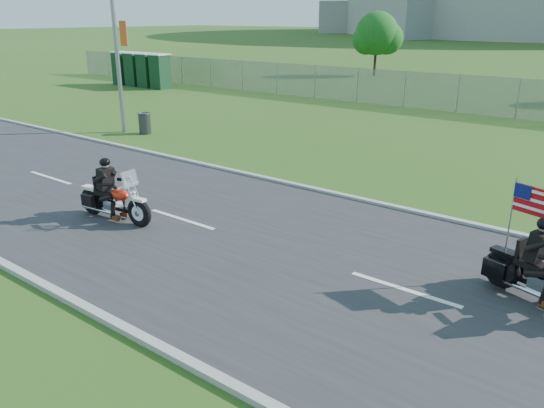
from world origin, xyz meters
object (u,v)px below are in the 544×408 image
Objects in this scene: porta_toilet_c at (134,70)px; trash_can at (145,124)px; porta_toilet_b at (147,71)px; porta_toilet_d at (122,69)px; porta_toilet_a at (160,72)px; motorcycle_lead at (113,201)px.

trash_can is at bearing -37.64° from porta_toilet_c.
porta_toilet_b and porta_toilet_d have the same top height.
porta_toilet_c is (-2.80, 0.00, 0.00)m from porta_toilet_a.
porta_toilet_c is at bearing 134.23° from motorcycle_lead.
porta_toilet_a and porta_toilet_b have the same top height.
porta_toilet_a is at bearing 135.96° from trash_can.
porta_toilet_b is 1.00× the size of porta_toilet_c.
porta_toilet_d is at bearing 180.00° from porta_toilet_c.
porta_toilet_a is 1.00× the size of porta_toilet_c.
porta_toilet_a and porta_toilet_c have the same top height.
porta_toilet_a is at bearing 0.00° from porta_toilet_c.
porta_toilet_d is (-4.20, 0.00, 0.00)m from porta_toilet_a.
porta_toilet_a is at bearing 0.00° from porta_toilet_d.
porta_toilet_b is 0.95× the size of motorcycle_lead.
porta_toilet_b is at bearing 180.00° from porta_toilet_a.
porta_toilet_d is at bearing 136.01° from motorcycle_lead.
porta_toilet_a is 1.00× the size of porta_toilet_d.
porta_toilet_a is 25.92m from motorcycle_lead.
porta_toilet_a is at bearing 130.25° from motorcycle_lead.
porta_toilet_d is at bearing 180.00° from porta_toilet_a.
porta_toilet_c is (-1.40, 0.00, 0.00)m from porta_toilet_b.
porta_toilet_c is 2.58× the size of trash_can.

